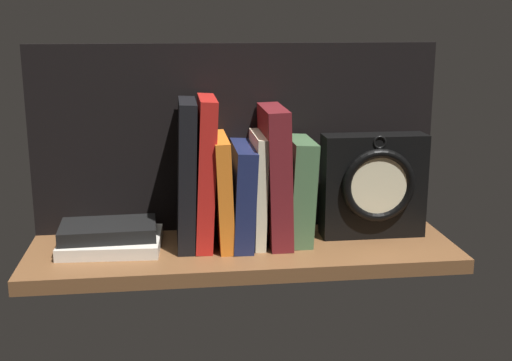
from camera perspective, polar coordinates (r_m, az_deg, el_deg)
name	(u,v)px	position (r cm, az deg, el deg)	size (l,w,h in cm)	color
ground_plane	(243,253)	(117.74, -1.10, -6.21)	(74.67, 23.36, 2.50)	brown
back_panel	(236,138)	(123.54, -1.70, 3.67)	(74.67, 1.20, 34.61)	black
book_black_skeptic	(186,174)	(115.67, -5.99, 0.58)	(2.90, 13.53, 25.47)	black
book_red_requiem	(205,172)	(115.72, -4.41, 0.73)	(2.89, 13.90, 25.92)	red
book_orange_pandolfini	(222,190)	(116.72, -2.91, -0.85)	(2.51, 15.32, 19.12)	orange
book_navy_bierce	(241,194)	(117.22, -1.31, -1.19)	(3.44, 15.68, 17.44)	#192147
book_cream_twain	(257,188)	(117.29, 0.12, -0.68)	(1.84, 13.31, 19.41)	beige
book_maroon_dawkins	(275,175)	(117.17, 1.63, 0.46)	(3.81, 14.85, 24.04)	maroon
book_green_romantic	(298,190)	(118.58, 3.65, -0.82)	(4.09, 12.34, 18.31)	#476B44
framed_clock	(374,185)	(122.01, 10.08, -0.42)	(18.76, 6.74, 19.07)	black
book_stack_side	(110,237)	(118.43, -12.42, -4.74)	(17.63, 14.34, 4.46)	beige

